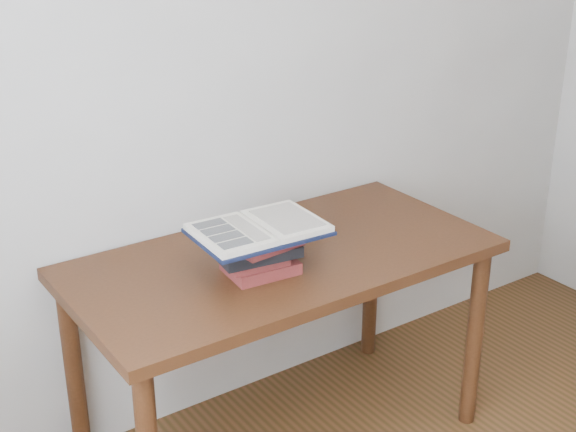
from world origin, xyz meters
TOP-DOWN VIEW (x-y plane):
  - desk at (-0.10, 1.38)m, footprint 1.40×0.70m
  - book_stack at (-0.24, 1.31)m, footprint 0.27×0.20m
  - open_book at (-0.22, 1.32)m, footprint 0.41×0.29m

SIDE VIEW (x-z plane):
  - desk at x=-0.10m, z-range 0.28..1.03m
  - book_stack at x=-0.24m, z-range 0.75..0.88m
  - open_book at x=-0.22m, z-range 0.88..0.91m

